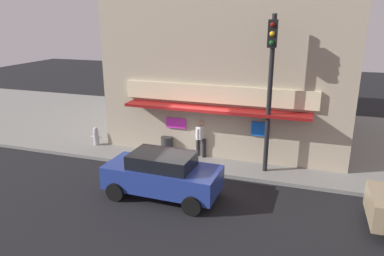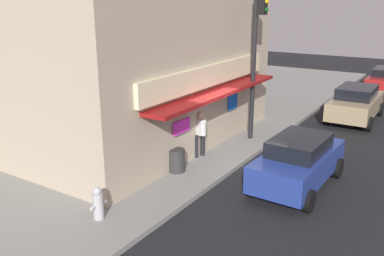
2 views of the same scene
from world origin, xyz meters
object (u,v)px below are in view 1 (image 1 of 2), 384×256
object	(u,v)px
parked_car_blue	(162,174)
traffic_light	(270,76)
fire_hydrant	(96,136)
trash_can	(167,145)
potted_plant_by_window	(254,141)
pedestrian	(201,137)
potted_plant_by_doorway	(283,148)

from	to	relation	value
parked_car_blue	traffic_light	bearing A→B (deg)	42.96
traffic_light	fire_hydrant	xyz separation A→B (m)	(-8.00, 0.60, -3.35)
fire_hydrant	parked_car_blue	xyz separation A→B (m)	(4.88, -3.50, 0.25)
trash_can	potted_plant_by_window	size ratio (longest dim) A/B	0.90
fire_hydrant	parked_car_blue	world-z (taller)	parked_car_blue
fire_hydrant	pedestrian	world-z (taller)	pedestrian
potted_plant_by_doorway	parked_car_blue	bearing A→B (deg)	-128.57
fire_hydrant	potted_plant_by_window	distance (m)	7.38
traffic_light	potted_plant_by_doorway	size ratio (longest dim) A/B	7.03
pedestrian	parked_car_blue	bearing A→B (deg)	-93.95
trash_can	potted_plant_by_doorway	size ratio (longest dim) A/B	0.89
trash_can	traffic_light	bearing A→B (deg)	-8.53
traffic_light	potted_plant_by_doorway	xyz separation A→B (m)	(0.54, 1.69, -3.34)
trash_can	parked_car_blue	bearing A→B (deg)	-69.99
pedestrian	potted_plant_by_window	bearing A→B (deg)	34.11
pedestrian	potted_plant_by_doorway	world-z (taller)	pedestrian
potted_plant_by_doorway	parked_car_blue	xyz separation A→B (m)	(-3.66, -4.59, 0.24)
trash_can	potted_plant_by_window	xyz separation A→B (m)	(3.63, 1.51, 0.08)
trash_can	potted_plant_by_doorway	distance (m)	5.06
trash_can	fire_hydrant	bearing A→B (deg)	-179.03
traffic_light	fire_hydrant	world-z (taller)	traffic_light
traffic_light	trash_can	distance (m)	5.61
pedestrian	parked_car_blue	distance (m)	3.68
pedestrian	potted_plant_by_doorway	size ratio (longest dim) A/B	1.92
trash_can	potted_plant_by_doorway	xyz separation A→B (m)	(4.96, 1.02, 0.06)
potted_plant_by_doorway	trash_can	bearing A→B (deg)	-168.32
traffic_light	parked_car_blue	distance (m)	5.27
potted_plant_by_doorway	fire_hydrant	bearing A→B (deg)	-172.76
pedestrian	parked_car_blue	size ratio (longest dim) A/B	0.41
trash_can	potted_plant_by_doorway	world-z (taller)	potted_plant_by_doorway
trash_can	pedestrian	bearing A→B (deg)	3.71
traffic_light	pedestrian	world-z (taller)	traffic_light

